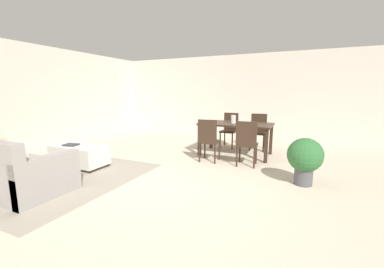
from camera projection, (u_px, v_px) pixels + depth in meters
The scene contains 14 objects.
ground_plane at pixel (166, 184), 3.98m from camera, with size 10.80×10.80×0.00m, color beige.
wall_back at pixel (241, 96), 8.23m from camera, with size 9.00×0.12×2.70m, color beige.
wall_left at pixel (19, 97), 6.05m from camera, with size 0.12×11.00×2.70m, color beige.
area_rug at pixel (50, 175), 4.37m from camera, with size 3.00×2.80×0.01m, color gray.
couch at pixel (4, 171), 3.74m from camera, with size 2.05×0.94×0.86m.
ottoman_table at pixel (79, 155), 4.87m from camera, with size 1.11×0.56×0.43m.
dining_table at pixel (236, 127), 5.72m from camera, with size 1.64×0.92×0.76m.
dining_chair_near_left at pixel (209, 138), 5.14m from camera, with size 0.42×0.42×0.92m.
dining_chair_near_right at pixel (247, 141), 4.83m from camera, with size 0.43×0.43×0.92m.
dining_chair_far_left at pixel (230, 128), 6.62m from camera, with size 0.43×0.43×0.92m.
dining_chair_far_right at pixel (258, 129), 6.35m from camera, with size 0.42×0.42×0.92m.
vase_centerpiece at pixel (233, 119), 5.67m from camera, with size 0.11×0.11×0.19m, color silver.
book_on_ottoman at pixel (71, 145), 4.84m from camera, with size 0.26×0.20×0.03m, color #333338.
potted_plant at pixel (305, 157), 3.88m from camera, with size 0.55×0.55×0.77m.
Camera 1 is at (1.96, -3.26, 1.48)m, focal length 22.79 mm.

